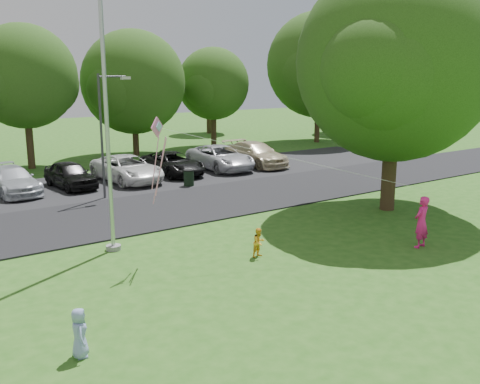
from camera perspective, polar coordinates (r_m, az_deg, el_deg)
ground at (r=16.18m, az=5.32°, el=-8.52°), size 120.00×120.00×0.00m
park_road at (r=23.42m, az=-9.08°, el=-1.88°), size 60.00×6.00×0.06m
parking_strip at (r=29.26m, az=-14.72°, el=0.76°), size 42.00×7.00×0.06m
flagpole at (r=17.70m, az=-14.01°, el=6.88°), size 0.50×0.50×10.00m
street_lamp at (r=25.58m, az=-14.15°, el=6.98°), size 1.63×0.28×5.80m
trash_can at (r=27.98m, az=-5.48°, el=1.47°), size 0.57×0.57×0.90m
big_tree at (r=23.35m, az=16.25°, el=12.73°), size 8.96×8.22×10.37m
tree_row at (r=37.46m, az=-17.72°, el=11.83°), size 64.35×11.94×10.88m
horizon_trees at (r=47.43m, az=-18.33°, el=10.12°), size 77.46×7.20×7.02m
parked_cars at (r=29.36m, az=-13.79°, el=2.31°), size 23.02×5.58×1.49m
woman at (r=19.09m, az=18.79°, el=-3.05°), size 0.70×0.51×1.78m
child_yellow at (r=17.28m, az=2.04°, el=-5.40°), size 0.52×0.43×0.96m
child_blue at (r=11.94m, az=-16.76°, el=-14.20°), size 0.46×0.59×1.08m
kite at (r=16.37m, az=-7.87°, el=5.23°), size 8.11×4.14×2.72m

